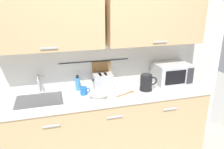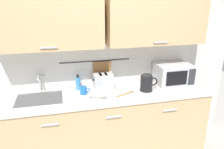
{
  "view_description": "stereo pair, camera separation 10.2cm",
  "coord_description": "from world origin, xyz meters",
  "px_view_note": "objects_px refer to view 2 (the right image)",
  "views": [
    {
      "loc": [
        -0.63,
        -2.11,
        1.99
      ],
      "look_at": [
        0.06,
        0.33,
        1.12
      ],
      "focal_mm": 35.64,
      "sensor_mm": 36.0,
      "label": 1
    },
    {
      "loc": [
        -0.53,
        -2.13,
        1.99
      ],
      "look_at": [
        0.06,
        0.33,
        1.12
      ],
      "focal_mm": 35.64,
      "sensor_mm": 36.0,
      "label": 2
    }
  ],
  "objects_px": {
    "microwave": "(173,74)",
    "dish_soap_bottle": "(78,83)",
    "mug_by_kettle": "(142,81)",
    "mug_near_sink": "(84,90)",
    "wooden_spoon": "(127,93)",
    "mixing_bowl": "(98,95)",
    "electric_kettle": "(147,83)",
    "toaster": "(103,81)"
  },
  "relations": [
    {
      "from": "mug_near_sink",
      "to": "mug_by_kettle",
      "type": "relative_size",
      "value": 1.0
    },
    {
      "from": "mixing_bowl",
      "to": "mug_by_kettle",
      "type": "height_order",
      "value": "mug_by_kettle"
    },
    {
      "from": "mug_near_sink",
      "to": "wooden_spoon",
      "type": "relative_size",
      "value": 0.46
    },
    {
      "from": "mug_near_sink",
      "to": "toaster",
      "type": "bearing_deg",
      "value": 25.98
    },
    {
      "from": "dish_soap_bottle",
      "to": "mug_near_sink",
      "type": "xyz_separation_m",
      "value": [
        0.05,
        -0.16,
        -0.04
      ]
    },
    {
      "from": "mug_by_kettle",
      "to": "electric_kettle",
      "type": "bearing_deg",
      "value": -95.43
    },
    {
      "from": "microwave",
      "to": "electric_kettle",
      "type": "xyz_separation_m",
      "value": [
        -0.43,
        -0.15,
        -0.03
      ]
    },
    {
      "from": "microwave",
      "to": "mug_near_sink",
      "type": "height_order",
      "value": "microwave"
    },
    {
      "from": "microwave",
      "to": "dish_soap_bottle",
      "type": "xyz_separation_m",
      "value": [
        -1.25,
        0.08,
        -0.05
      ]
    },
    {
      "from": "mug_by_kettle",
      "to": "wooden_spoon",
      "type": "bearing_deg",
      "value": -137.09
    },
    {
      "from": "electric_kettle",
      "to": "mug_near_sink",
      "type": "xyz_separation_m",
      "value": [
        -0.77,
        0.08,
        -0.05
      ]
    },
    {
      "from": "microwave",
      "to": "mixing_bowl",
      "type": "xyz_separation_m",
      "value": [
        -1.06,
        -0.25,
        -0.09
      ]
    },
    {
      "from": "mug_near_sink",
      "to": "mixing_bowl",
      "type": "height_order",
      "value": "mug_near_sink"
    },
    {
      "from": "mug_near_sink",
      "to": "toaster",
      "type": "xyz_separation_m",
      "value": [
        0.26,
        0.13,
        0.05
      ]
    },
    {
      "from": "dish_soap_bottle",
      "to": "microwave",
      "type": "bearing_deg",
      "value": -3.61
    },
    {
      "from": "mug_by_kettle",
      "to": "mixing_bowl",
      "type": "bearing_deg",
      "value": -154.14
    },
    {
      "from": "microwave",
      "to": "wooden_spoon",
      "type": "relative_size",
      "value": 1.75
    },
    {
      "from": "microwave",
      "to": "mug_by_kettle",
      "type": "height_order",
      "value": "microwave"
    },
    {
      "from": "mixing_bowl",
      "to": "microwave",
      "type": "bearing_deg",
      "value": 13.13
    },
    {
      "from": "mug_near_sink",
      "to": "wooden_spoon",
      "type": "xyz_separation_m",
      "value": [
        0.51,
        -0.12,
        -0.04
      ]
    },
    {
      "from": "wooden_spoon",
      "to": "dish_soap_bottle",
      "type": "bearing_deg",
      "value": 153.94
    },
    {
      "from": "mixing_bowl",
      "to": "electric_kettle",
      "type": "bearing_deg",
      "value": 8.52
    },
    {
      "from": "mixing_bowl",
      "to": "wooden_spoon",
      "type": "height_order",
      "value": "mixing_bowl"
    },
    {
      "from": "dish_soap_bottle",
      "to": "mug_by_kettle",
      "type": "distance_m",
      "value": 0.85
    },
    {
      "from": "mug_near_sink",
      "to": "toaster",
      "type": "height_order",
      "value": "toaster"
    },
    {
      "from": "microwave",
      "to": "mug_near_sink",
      "type": "bearing_deg",
      "value": -176.29
    },
    {
      "from": "microwave",
      "to": "dish_soap_bottle",
      "type": "bearing_deg",
      "value": 176.39
    },
    {
      "from": "mug_by_kettle",
      "to": "dish_soap_bottle",
      "type": "bearing_deg",
      "value": 179.32
    },
    {
      "from": "dish_soap_bottle",
      "to": "toaster",
      "type": "relative_size",
      "value": 0.77
    },
    {
      "from": "mixing_bowl",
      "to": "wooden_spoon",
      "type": "distance_m",
      "value": 0.38
    },
    {
      "from": "wooden_spoon",
      "to": "toaster",
      "type": "bearing_deg",
      "value": 134.85
    },
    {
      "from": "mug_near_sink",
      "to": "mixing_bowl",
      "type": "xyz_separation_m",
      "value": [
        0.14,
        -0.17,
        -0.0
      ]
    },
    {
      "from": "electric_kettle",
      "to": "dish_soap_bottle",
      "type": "relative_size",
      "value": 1.16
    },
    {
      "from": "microwave",
      "to": "mug_by_kettle",
      "type": "relative_size",
      "value": 3.83
    },
    {
      "from": "dish_soap_bottle",
      "to": "mixing_bowl",
      "type": "height_order",
      "value": "dish_soap_bottle"
    },
    {
      "from": "microwave",
      "to": "toaster",
      "type": "bearing_deg",
      "value": 176.88
    },
    {
      "from": "microwave",
      "to": "electric_kettle",
      "type": "bearing_deg",
      "value": -160.38
    },
    {
      "from": "dish_soap_bottle",
      "to": "toaster",
      "type": "bearing_deg",
      "value": -5.08
    },
    {
      "from": "microwave",
      "to": "mug_by_kettle",
      "type": "xyz_separation_m",
      "value": [
        -0.41,
        0.07,
        -0.09
      ]
    },
    {
      "from": "dish_soap_bottle",
      "to": "toaster",
      "type": "height_order",
      "value": "dish_soap_bottle"
    },
    {
      "from": "mug_near_sink",
      "to": "mixing_bowl",
      "type": "relative_size",
      "value": 0.56
    },
    {
      "from": "mixing_bowl",
      "to": "toaster",
      "type": "distance_m",
      "value": 0.33
    }
  ]
}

